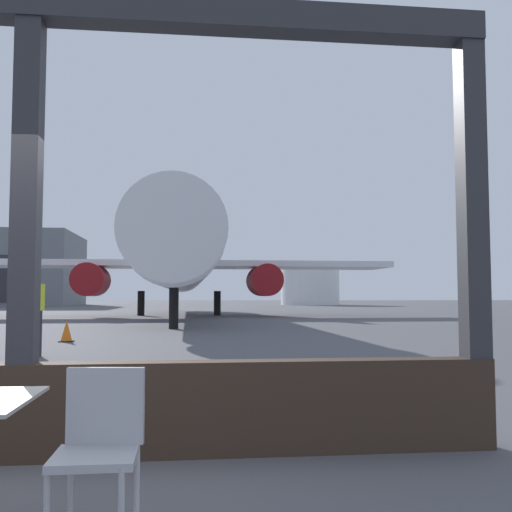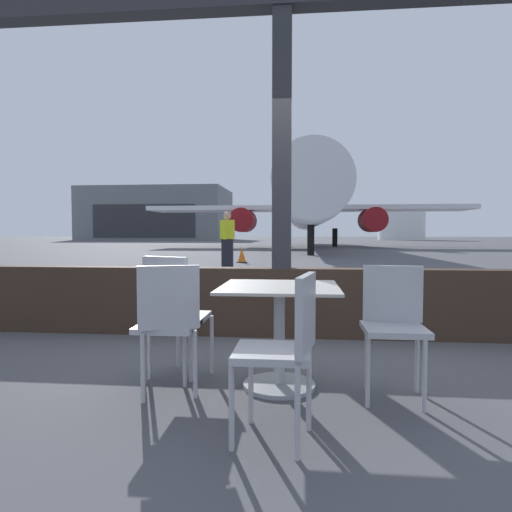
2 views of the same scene
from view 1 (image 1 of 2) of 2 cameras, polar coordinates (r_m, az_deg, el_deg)
The scene contains 7 objects.
ground_plane at distance 44.80m, azimuth -8.21°, elevation -5.40°, with size 220.00×220.00×0.00m, color #4C4C51.
window_frame at distance 4.93m, azimuth -21.40°, elevation -3.50°, with size 7.54×0.24×3.69m.
cafe_chair_window_right at distance 3.19m, azimuth -14.81°, elevation -16.71°, with size 0.43×0.43×0.88m.
airplane at distance 35.29m, azimuth -7.40°, elevation -0.21°, with size 26.03×32.63×10.40m.
ground_crew_worker at distance 13.12m, azimuth -20.63°, elevation -5.14°, with size 0.40×0.56×1.74m.
traffic_cone at distance 17.06m, azimuth -17.76°, elevation -6.94°, with size 0.36×0.36×0.59m.
fuel_storage_tank at distance 81.60m, azimuth 5.22°, elevation -2.70°, with size 7.97×7.97×5.69m, color white.
Camera 1 is at (1.26, -4.77, 1.26)m, focal length 41.59 mm.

